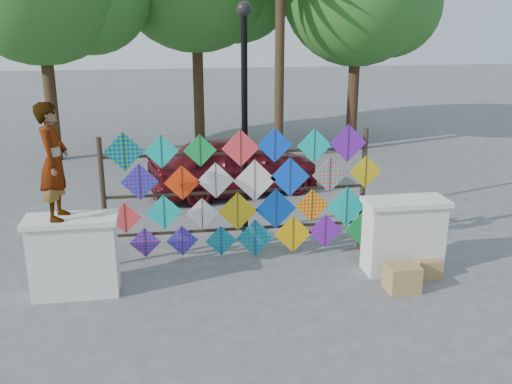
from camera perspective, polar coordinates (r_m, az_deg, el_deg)
ground at (r=9.74m, az=-1.14°, el=-8.38°), size 80.00×80.00×0.00m
parapet_left at (r=9.33m, az=-17.73°, el=-6.07°), size 1.40×0.65×1.28m
parapet_right at (r=10.01m, az=14.53°, el=-4.17°), size 1.40×0.65×1.28m
kite_rack at (r=9.98m, az=-0.86°, el=-0.20°), size 4.99×0.24×2.40m
vendor_woman at (r=8.89m, az=-19.57°, el=2.89°), size 0.48×0.68×1.76m
sedan at (r=13.94m, az=-2.23°, el=2.69°), size 4.44×2.54×1.42m
lamppost at (r=10.91m, az=-1.16°, el=9.23°), size 0.28×0.28×4.46m
cardboard_box_near at (r=9.46m, az=14.39°, el=-8.27°), size 0.50×0.44×0.44m
cardboard_box_far at (r=10.09m, az=16.80°, el=-7.22°), size 0.38×0.35×0.32m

